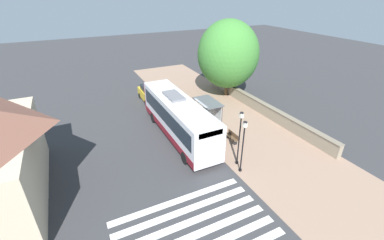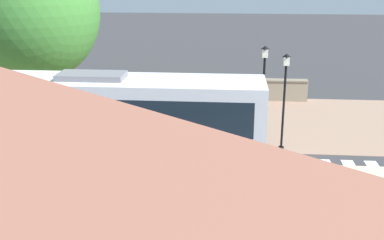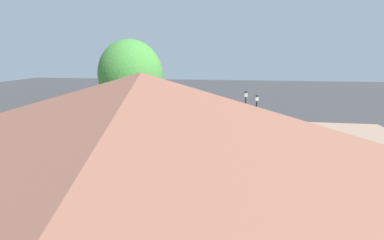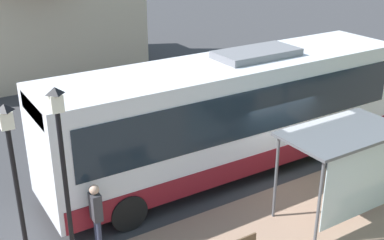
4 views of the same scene
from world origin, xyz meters
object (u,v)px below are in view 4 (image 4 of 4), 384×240
(street_lamp_near, at_px, (65,175))
(pedestrian, at_px, (96,212))
(bus, at_px, (232,112))
(bus_shelter, at_px, (347,148))
(street_lamp_far, at_px, (17,187))

(street_lamp_near, bearing_deg, pedestrian, -46.55)
(bus, height_order, bus_shelter, bus)
(bus, relative_size, street_lamp_near, 2.59)
(bus, height_order, pedestrian, bus)
(bus, bearing_deg, street_lamp_far, 107.14)
(street_lamp_far, bearing_deg, street_lamp_near, -109.62)
(pedestrian, bearing_deg, street_lamp_far, 106.12)
(bus, distance_m, pedestrian, 5.45)
(bus_shelter, distance_m, pedestrian, 6.44)
(street_lamp_far, bearing_deg, bus_shelter, -101.83)
(pedestrian, height_order, street_lamp_near, street_lamp_near)
(bus, distance_m, bus_shelter, 3.84)
(pedestrian, relative_size, street_lamp_near, 0.39)
(street_lamp_near, xyz_separation_m, street_lamp_far, (0.31, 0.88, -0.15))
(pedestrian, xyz_separation_m, street_lamp_far, (-0.50, 1.74, 1.49))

